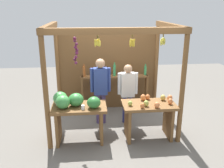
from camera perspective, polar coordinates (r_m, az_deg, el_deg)
ground_plane at (r=6.10m, az=-0.18°, el=-9.07°), size 12.00×12.00×0.00m
market_stall at (r=6.02m, az=-0.59°, el=4.79°), size 2.78×2.07×2.38m
fruit_counter_left at (r=5.11m, az=-8.43°, el=-5.75°), size 1.13×0.64×1.07m
fruit_counter_right at (r=5.31m, az=8.64°, el=-6.57°), size 1.12×0.64×0.93m
bottle_shelf_unit at (r=6.50m, az=0.57°, el=0.03°), size 1.78×0.22×1.36m
vendor_man at (r=5.75m, az=-2.68°, el=-0.38°), size 0.48×0.22×1.61m
vendor_woman at (r=5.84m, az=3.66°, el=-1.18°), size 0.48×0.20×1.46m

